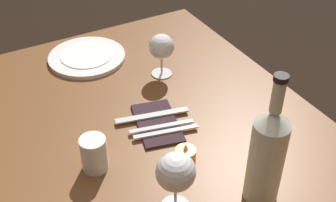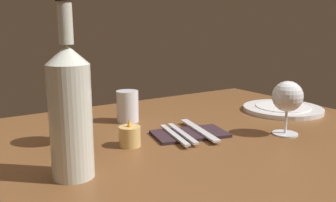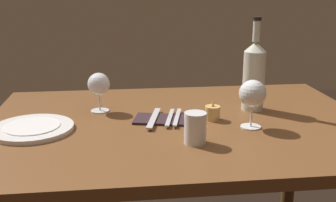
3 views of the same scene
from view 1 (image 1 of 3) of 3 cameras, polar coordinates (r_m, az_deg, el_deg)
dining_table at (r=1.26m, az=-0.50°, el=-7.74°), size 1.30×0.90×0.74m
wine_glass_left at (r=1.39m, az=-0.84°, el=6.87°), size 0.08×0.08×0.14m
wine_glass_right at (r=0.96m, az=0.99°, el=-9.20°), size 0.09×0.09×0.16m
wine_bottle at (r=0.99m, az=12.54°, el=-6.66°), size 0.08×0.08×0.34m
water_tumbler at (r=1.11m, az=-9.41°, el=-6.88°), size 0.07×0.07×0.09m
votive_candle at (r=1.11m, az=2.03°, el=-7.28°), size 0.05×0.05×0.07m
dinner_plate at (r=1.54m, az=-10.33°, el=5.58°), size 0.26×0.26×0.02m
folded_napkin at (r=1.24m, az=-1.39°, el=-2.84°), size 0.21×0.15×0.01m
fork_inner at (r=1.22m, az=-0.84°, el=-3.27°), size 0.05×0.18×0.00m
fork_outer at (r=1.20m, az=-0.27°, el=-3.94°), size 0.05×0.18×0.00m
table_knife at (r=1.26m, az=-2.03°, el=-1.84°), size 0.07×0.21×0.00m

